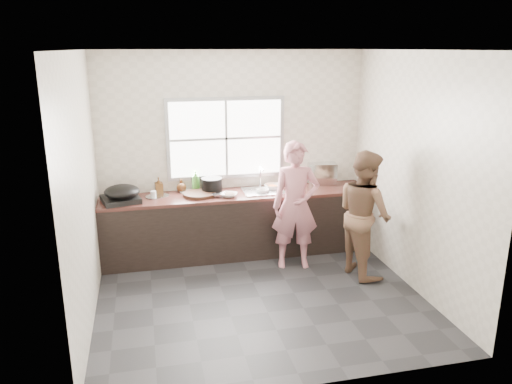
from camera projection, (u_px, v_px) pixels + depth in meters
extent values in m
cube|color=#262628|center=(260.00, 297.00, 5.67)|extent=(3.60, 3.20, 0.01)
cube|color=silver|center=(261.00, 49.00, 4.91)|extent=(3.60, 3.20, 0.01)
cube|color=beige|center=(233.00, 152.00, 6.79)|extent=(3.60, 0.01, 2.70)
cube|color=silver|center=(82.00, 193.00, 4.90)|extent=(0.01, 3.20, 2.70)
cube|color=beige|center=(415.00, 173.00, 5.67)|extent=(0.01, 3.20, 2.70)
cube|color=beige|center=(309.00, 236.00, 3.78)|extent=(3.60, 0.01, 2.70)
cube|color=black|center=(238.00, 225.00, 6.76)|extent=(3.60, 0.62, 0.82)
cube|color=#3C1E18|center=(238.00, 195.00, 6.64)|extent=(3.60, 0.64, 0.04)
cube|color=silver|center=(264.00, 191.00, 6.71)|extent=(0.55, 0.45, 0.02)
cylinder|color=silver|center=(260.00, 177.00, 6.85)|extent=(0.02, 0.02, 0.30)
cube|color=#9EA0A5|center=(226.00, 138.00, 6.70)|extent=(1.60, 0.05, 1.10)
cube|color=white|center=(226.00, 139.00, 6.68)|extent=(1.50, 0.01, 1.00)
imported|color=#BA6F7A|center=(295.00, 210.00, 6.28)|extent=(0.61, 0.45, 1.52)
imported|color=brown|center=(364.00, 213.00, 6.07)|extent=(0.71, 0.85, 1.56)
cylinder|color=black|center=(199.00, 194.00, 6.51)|extent=(0.54, 0.54, 0.04)
cube|color=silver|center=(219.00, 194.00, 6.44)|extent=(0.19, 0.10, 0.01)
imported|color=silver|center=(229.00, 195.00, 6.46)|extent=(0.27, 0.27, 0.05)
imported|color=silver|center=(273.00, 187.00, 6.80)|extent=(0.22, 0.22, 0.06)
imported|color=silver|center=(263.00, 190.00, 6.64)|extent=(0.28, 0.28, 0.07)
cylinder|color=black|center=(212.00, 185.00, 6.63)|extent=(0.36, 0.36, 0.20)
cylinder|color=white|center=(187.00, 191.00, 6.69)|extent=(0.23, 0.23, 0.02)
imported|color=#3A7D28|center=(196.00, 181.00, 6.69)|extent=(0.12, 0.12, 0.29)
imported|color=#4E2F13|center=(159.00, 186.00, 6.57)|extent=(0.10, 0.10, 0.20)
imported|color=#452611|center=(181.00, 186.00, 6.67)|extent=(0.15, 0.15, 0.16)
cylinder|color=silver|center=(154.00, 195.00, 6.38)|extent=(0.09, 0.09, 0.10)
cube|color=black|center=(121.00, 199.00, 6.25)|extent=(0.53, 0.53, 0.07)
ellipsoid|color=black|center=(122.00, 192.00, 6.19)|extent=(0.44, 0.44, 0.16)
cube|color=silver|center=(321.00, 173.00, 7.07)|extent=(0.44, 0.34, 0.30)
cylinder|color=silver|center=(161.00, 196.00, 6.50)|extent=(0.24, 0.24, 0.01)
cylinder|color=#B2B5BA|center=(155.00, 197.00, 6.45)|extent=(0.31, 0.31, 0.01)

